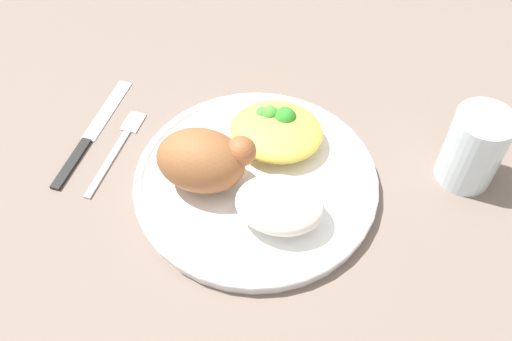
{
  "coord_description": "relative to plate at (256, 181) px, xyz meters",
  "views": [
    {
      "loc": [
        0.09,
        -0.38,
        0.52
      ],
      "look_at": [
        0.0,
        0.0,
        0.03
      ],
      "focal_mm": 39.33,
      "sensor_mm": 36.0,
      "label": 1
    }
  ],
  "objects": [
    {
      "name": "plate",
      "position": [
        0.0,
        0.0,
        0.0
      ],
      "size": [
        0.28,
        0.28,
        0.02
      ],
      "color": "white",
      "rests_on": "ground_plane"
    },
    {
      "name": "fork",
      "position": [
        -0.18,
        0.02,
        -0.01
      ],
      "size": [
        0.02,
        0.14,
        0.01
      ],
      "color": "#B2B2B7",
      "rests_on": "ground_plane"
    },
    {
      "name": "rice_pile",
      "position": [
        0.04,
        -0.05,
        0.03
      ],
      "size": [
        0.09,
        0.07,
        0.04
      ],
      "primitive_type": "ellipsoid",
      "color": "white",
      "rests_on": "plate"
    },
    {
      "name": "mac_cheese_with_broccoli",
      "position": [
        0.01,
        0.06,
        0.03
      ],
      "size": [
        0.11,
        0.1,
        0.04
      ],
      "color": "#EAC347",
      "rests_on": "plate"
    },
    {
      "name": "knife",
      "position": [
        -0.22,
        0.02,
        -0.01
      ],
      "size": [
        0.03,
        0.19,
        0.01
      ],
      "color": "black",
      "rests_on": "ground_plane"
    },
    {
      "name": "ground_plane",
      "position": [
        0.0,
        0.0,
        -0.01
      ],
      "size": [
        2.0,
        2.0,
        0.0
      ],
      "primitive_type": "plane",
      "color": "#6F6056"
    },
    {
      "name": "water_glass",
      "position": [
        0.23,
        0.07,
        0.04
      ],
      "size": [
        0.06,
        0.06,
        0.1
      ],
      "primitive_type": "cylinder",
      "color": "silver",
      "rests_on": "ground_plane"
    },
    {
      "name": "roasted_chicken",
      "position": [
        -0.05,
        -0.02,
        0.04
      ],
      "size": [
        0.11,
        0.07,
        0.07
      ],
      "color": "brown",
      "rests_on": "plate"
    }
  ]
}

